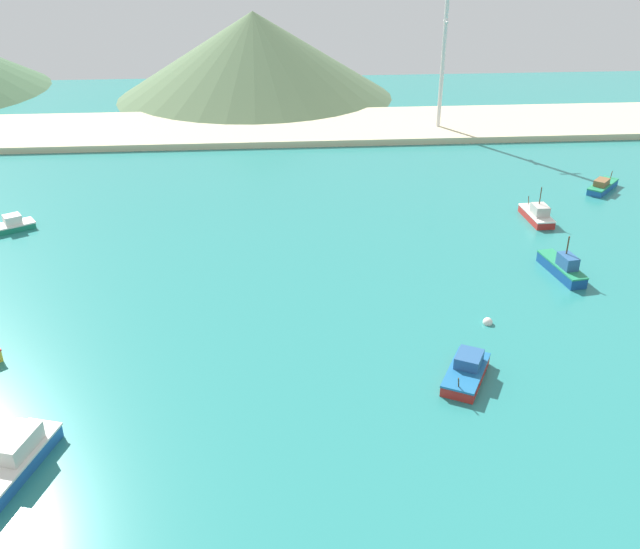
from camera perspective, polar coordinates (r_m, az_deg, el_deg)
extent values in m
cube|color=teal|center=(67.10, -1.54, -8.47)|extent=(260.00, 280.00, 0.50)
cube|color=#14478C|center=(89.86, 18.95, 0.38)|extent=(3.24, 8.43, 1.24)
cube|color=#238C5B|center=(89.56, 19.01, 0.79)|extent=(3.30, 8.60, 0.20)
cube|color=#28568C|center=(88.42, 19.42, 1.01)|extent=(1.93, 2.87, 1.54)
cylinder|color=#4C3823|center=(88.07, 19.44, 2.26)|extent=(0.18, 0.18, 2.24)
cube|color=#198466|center=(106.12, -23.99, 3.41)|extent=(7.34, 5.81, 0.75)
cube|color=white|center=(105.95, -24.04, 3.65)|extent=(7.48, 5.93, 0.20)
cube|color=silver|center=(105.84, -23.66, 4.12)|extent=(2.87, 2.78, 1.22)
cube|color=red|center=(67.69, 11.71, -7.99)|extent=(5.99, 7.61, 1.00)
cube|color=#1E669E|center=(67.35, 11.76, -7.57)|extent=(6.11, 7.76, 0.20)
cube|color=#28568C|center=(67.71, 11.98, -6.72)|extent=(3.32, 3.53, 1.12)
cylinder|color=#4C3823|center=(64.45, 11.16, -8.61)|extent=(0.39, 0.58, 1.35)
cube|color=#1E5BA8|center=(120.75, 21.91, 6.56)|extent=(6.97, 7.18, 0.91)
cube|color=#238C5B|center=(120.58, 21.96, 6.81)|extent=(7.11, 7.33, 0.20)
cube|color=brown|center=(119.52, 21.85, 6.95)|extent=(3.18, 3.22, 0.91)
cylinder|color=#4C3823|center=(123.60, 22.52, 7.44)|extent=(0.47, 0.48, 1.24)
cube|color=red|center=(105.24, 17.10, 4.49)|extent=(2.83, 7.36, 0.99)
cube|color=white|center=(105.02, 17.15, 4.78)|extent=(2.89, 7.51, 0.20)
cube|color=#B2ADA3|center=(103.96, 17.39, 5.01)|extent=(2.03, 2.69, 1.44)
cylinder|color=#4C3823|center=(107.61, 16.54, 5.74)|extent=(0.14, 0.59, 1.34)
cylinder|color=#4C3823|center=(103.73, 17.43, 6.12)|extent=(0.14, 0.14, 2.48)
cube|color=#1E5BA8|center=(61.37, -23.73, -14.18)|extent=(5.77, 10.32, 1.11)
cube|color=white|center=(60.96, -23.84, -13.70)|extent=(5.88, 10.53, 0.20)
cube|color=beige|center=(61.18, -23.34, -12.41)|extent=(3.36, 4.55, 1.48)
sphere|color=silver|center=(77.09, 13.42, -3.78)|extent=(1.04, 1.04, 1.04)
cube|color=beige|center=(145.97, -3.43, 11.83)|extent=(247.00, 25.02, 1.20)
cone|color=#56704C|center=(174.05, -5.35, 17.31)|extent=(65.50, 65.50, 19.45)
cylinder|color=silver|center=(142.94, 10.03, 17.91)|extent=(0.78, 0.78, 34.10)
cylinder|color=silver|center=(142.38, 10.17, 19.53)|extent=(0.39, 2.73, 0.39)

